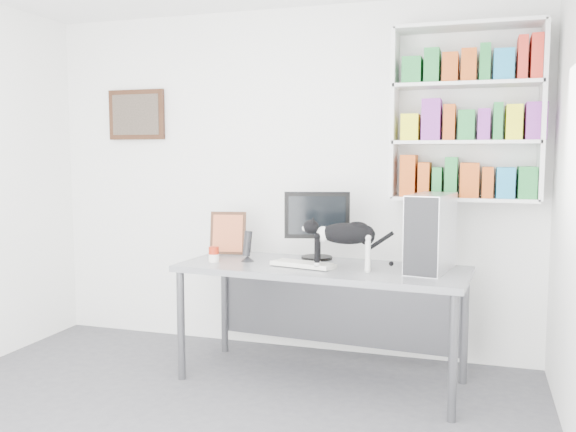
{
  "coord_description": "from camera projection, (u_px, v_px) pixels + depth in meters",
  "views": [
    {
      "loc": [
        1.5,
        -2.65,
        1.57
      ],
      "look_at": [
        0.19,
        1.53,
        1.12
      ],
      "focal_mm": 38.0,
      "sensor_mm": 36.0,
      "label": 1
    }
  ],
  "objects": [
    {
      "name": "monitor",
      "position": [
        317.0,
        225.0,
        4.38
      ],
      "size": [
        0.51,
        0.34,
        0.5
      ],
      "primitive_type": "cube",
      "rotation": [
        0.0,
        0.0,
        0.26
      ],
      "color": "black",
      "rests_on": "desk"
    },
    {
      "name": "keyboard",
      "position": [
        303.0,
        264.0,
        4.1
      ],
      "size": [
        0.46,
        0.26,
        0.03
      ],
      "primitive_type": "cube",
      "rotation": [
        0.0,
        0.0,
        -0.23
      ],
      "color": "silver",
      "rests_on": "desk"
    },
    {
      "name": "cat",
      "position": [
        345.0,
        246.0,
        3.96
      ],
      "size": [
        0.55,
        0.22,
        0.33
      ],
      "primitive_type": null,
      "rotation": [
        0.0,
        0.0,
        0.15
      ],
      "color": "black",
      "rests_on": "desk"
    },
    {
      "name": "desk",
      "position": [
        321.0,
        324.0,
        4.18
      ],
      "size": [
        2.0,
        0.9,
        0.81
      ],
      "primitive_type": "cube",
      "rotation": [
        0.0,
        0.0,
        -0.08
      ],
      "color": "slate",
      "rests_on": "room"
    },
    {
      "name": "room",
      "position": [
        158.0,
        199.0,
        2.98
      ],
      "size": [
        4.01,
        4.01,
        2.7
      ],
      "color": "#55555A",
      "rests_on": "ground"
    },
    {
      "name": "soup_can",
      "position": [
        214.0,
        254.0,
        4.29
      ],
      "size": [
        0.08,
        0.08,
        0.11
      ],
      "primitive_type": "cylinder",
      "rotation": [
        0.0,
        0.0,
        0.04
      ],
      "color": "#AB230E",
      "rests_on": "desk"
    },
    {
      "name": "pc_tower",
      "position": [
        431.0,
        232.0,
        3.95
      ],
      "size": [
        0.31,
        0.53,
        0.5
      ],
      "primitive_type": "cube",
      "rotation": [
        0.0,
        0.0,
        -0.18
      ],
      "color": "silver",
      "rests_on": "desk"
    },
    {
      "name": "leaning_print",
      "position": [
        228.0,
        232.0,
        4.61
      ],
      "size": [
        0.29,
        0.16,
        0.33
      ],
      "primitive_type": "cube",
      "rotation": [
        0.0,
        0.0,
        0.2
      ],
      "color": "#452816",
      "rests_on": "desk"
    },
    {
      "name": "bookshelf",
      "position": [
        466.0,
        114.0,
        4.27
      ],
      "size": [
        1.03,
        0.28,
        1.24
      ],
      "primitive_type": "cube",
      "color": "white",
      "rests_on": "room"
    },
    {
      "name": "speaker",
      "position": [
        247.0,
        245.0,
        4.3
      ],
      "size": [
        0.13,
        0.13,
        0.23
      ],
      "primitive_type": "cylinder",
      "rotation": [
        0.0,
        0.0,
        -0.47
      ],
      "color": "black",
      "rests_on": "desk"
    },
    {
      "name": "wall_art",
      "position": [
        136.0,
        115.0,
        5.18
      ],
      "size": [
        0.52,
        0.04,
        0.42
      ],
      "primitive_type": "cube",
      "color": "#452816",
      "rests_on": "room"
    }
  ]
}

